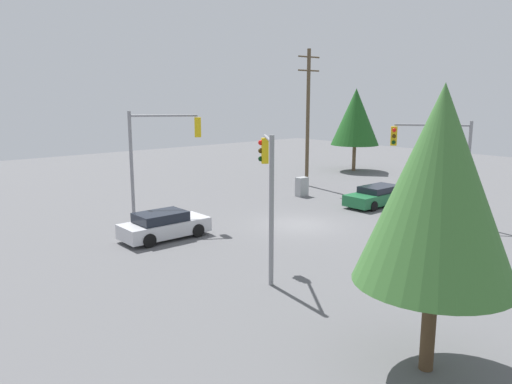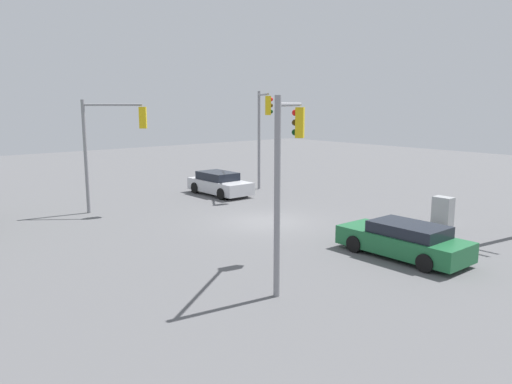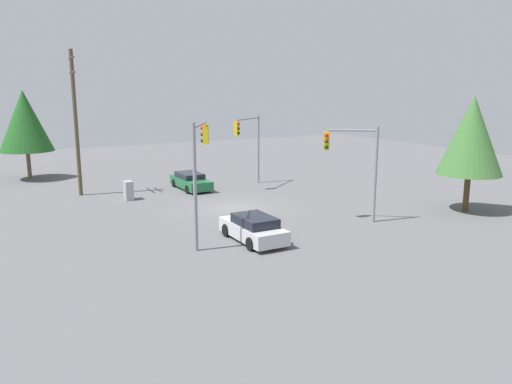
% 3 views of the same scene
% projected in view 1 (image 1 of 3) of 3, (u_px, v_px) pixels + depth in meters
% --- Properties ---
extents(ground_plane, '(80.00, 80.00, 0.00)m').
position_uv_depth(ground_plane, '(300.00, 225.00, 27.39)').
color(ground_plane, '#5B5B5E').
extents(sedan_green, '(4.70, 1.93, 1.26)m').
position_uv_depth(sedan_green, '(377.00, 196.00, 32.08)').
color(sedan_green, '#1E6638').
rests_on(sedan_green, ground_plane).
extents(sedan_silver, '(4.38, 1.95, 1.36)m').
position_uv_depth(sedan_silver, '(164.00, 225.00, 24.65)').
color(sedan_silver, silver).
rests_on(sedan_silver, ground_plane).
extents(traffic_signal_main, '(2.69, 3.50, 5.65)m').
position_uv_depth(traffic_signal_main, '(436.00, 153.00, 27.25)').
color(traffic_signal_main, gray).
rests_on(traffic_signal_main, ground_plane).
extents(traffic_signal_cross, '(3.31, 2.19, 6.18)m').
position_uv_depth(traffic_signal_cross, '(159.00, 148.00, 26.53)').
color(traffic_signal_cross, gray).
rests_on(traffic_signal_cross, ground_plane).
extents(traffic_signal_aux, '(2.01, 2.61, 5.61)m').
position_uv_depth(traffic_signal_aux, '(268.00, 179.00, 19.20)').
color(traffic_signal_aux, gray).
rests_on(traffic_signal_aux, ground_plane).
extents(utility_pole_tall, '(2.20, 0.28, 10.42)m').
position_uv_depth(utility_pole_tall, '(308.00, 115.00, 38.21)').
color(utility_pole_tall, brown).
rests_on(utility_pole_tall, ground_plane).
extents(electrical_cabinet, '(0.83, 0.54, 1.33)m').
position_uv_depth(electrical_cabinet, '(302.00, 187.00, 35.06)').
color(electrical_cabinet, '#9EA0A3').
rests_on(electrical_cabinet, ground_plane).
extents(tree_left, '(4.44, 4.44, 7.61)m').
position_uv_depth(tree_left, '(356.00, 117.00, 46.08)').
color(tree_left, brown).
rests_on(tree_left, ground_plane).
extents(tree_behind, '(3.98, 3.98, 7.30)m').
position_uv_depth(tree_behind, '(438.00, 186.00, 12.05)').
color(tree_behind, '#4C3823').
rests_on(tree_behind, ground_plane).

